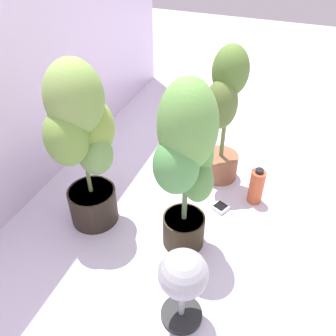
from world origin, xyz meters
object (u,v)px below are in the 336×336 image
potted_plant_front_right (224,112)px  nutrient_bottle (256,186)px  floor_fan (183,278)px  hygrometer_box (220,207)px  potted_plant_back_left (83,139)px  potted_plant_front_left (187,159)px

potted_plant_front_right → nutrient_bottle: (-0.13, -0.26, -0.37)m
potted_plant_front_right → floor_fan: potted_plant_front_right is taller
potted_plant_front_right → hygrometer_box: bearing=-161.2°
floor_fan → hygrometer_box: bearing=-112.5°
potted_plant_back_left → floor_fan: (-0.38, -0.64, -0.26)m
potted_plant_front_left → potted_plant_back_left: potted_plant_back_left is taller
potted_plant_back_left → nutrient_bottle: potted_plant_back_left is taller
potted_plant_front_right → potted_plant_front_left: 0.58m
nutrient_bottle → potted_plant_front_left: bearing=147.6°
potted_plant_back_left → nutrient_bottle: bearing=-59.9°
hygrometer_box → nutrient_bottle: 0.24m
potted_plant_front_left → floor_fan: bearing=-162.2°
potted_plant_back_left → potted_plant_front_left: bearing=-88.4°
hygrometer_box → nutrient_bottle: size_ratio=0.45×
potted_plant_front_left → hygrometer_box: potted_plant_front_left is taller
potted_plant_front_right → potted_plant_front_left: bearing=177.4°
floor_fan → nutrient_bottle: size_ratio=1.72×
potted_plant_front_right → potted_plant_front_left: potted_plant_front_left is taller
potted_plant_back_left → hygrometer_box: (0.32, -0.63, -0.52)m
potted_plant_front_right → floor_fan: bearing=-174.1°
potted_plant_front_left → hygrometer_box: 0.63m
potted_plant_front_left → nutrient_bottle: size_ratio=3.94×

